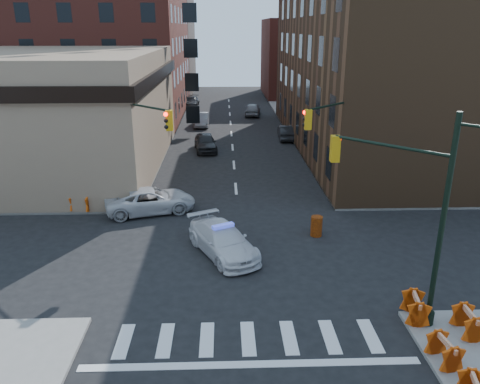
{
  "coord_description": "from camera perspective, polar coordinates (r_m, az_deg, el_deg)",
  "views": [
    {
      "loc": [
        -0.79,
        -21.06,
        10.7
      ],
      "look_at": [
        0.05,
        3.04,
        2.2
      ],
      "focal_mm": 35.0,
      "sensor_mm": 36.0,
      "label": 1
    }
  ],
  "objects": [
    {
      "name": "bank_building",
      "position": [
        41.37,
        -25.36,
        8.96
      ],
      "size": [
        22.0,
        22.0,
        9.0
      ],
      "primitive_type": "cube",
      "color": "#857057",
      "rests_on": "ground"
    },
    {
      "name": "commercial_row_ne",
      "position": [
        45.84,
        16.01,
        14.07
      ],
      "size": [
        14.0,
        34.0,
        14.0
      ],
      "primitive_type": "cube",
      "color": "#523620",
      "rests_on": "ground"
    },
    {
      "name": "signal_pole_ne",
      "position": [
        27.96,
        11.84,
        5.86
      ],
      "size": [
        3.67,
        3.58,
        8.0
      ],
      "rotation": [
        0.0,
        0.0,
        -2.36
      ],
      "color": "black",
      "rests_on": "sidewalk_ne"
    },
    {
      "name": "parked_car_enear",
      "position": [
        47.75,
        5.67,
        7.26
      ],
      "size": [
        1.67,
        4.41,
        1.44
      ],
      "primitive_type": "imported",
      "rotation": [
        0.0,
        0.0,
        3.11
      ],
      "color": "black",
      "rests_on": "ground"
    },
    {
      "name": "barricade_nw_a",
      "position": [
        29.92,
        -18.79,
        -1.28
      ],
      "size": [
        1.43,
        0.88,
        1.0
      ],
      "primitive_type": null,
      "rotation": [
        0.0,
        0.0,
        -0.17
      ],
      "color": "#D55C0A",
      "rests_on": "sidewalk_nw"
    },
    {
      "name": "filler_nw",
      "position": [
        84.48,
        -12.95,
        17.12
      ],
      "size": [
        20.0,
        18.0,
        16.0
      ],
      "primitive_type": "cube",
      "color": "brown",
      "rests_on": "ground"
    },
    {
      "name": "filler_ne",
      "position": [
        80.57,
        8.93,
        15.85
      ],
      "size": [
        16.0,
        16.0,
        12.0
      ],
      "primitive_type": "cube",
      "color": "maroon",
      "rests_on": "ground"
    },
    {
      "name": "parked_car_efar",
      "position": [
        60.85,
        1.57,
        10.04
      ],
      "size": [
        2.39,
        4.83,
        1.58
      ],
      "primitive_type": "imported",
      "rotation": [
        0.0,
        0.0,
        3.03
      ],
      "color": "gray",
      "rests_on": "ground"
    },
    {
      "name": "pedestrian_a",
      "position": [
        32.44,
        -15.46,
        1.29
      ],
      "size": [
        0.72,
        0.6,
        1.69
      ],
      "primitive_type": "imported",
      "rotation": [
        0.0,
        0.0,
        -0.37
      ],
      "color": "black",
      "rests_on": "sidewalk_nw"
    },
    {
      "name": "signal_pole_se",
      "position": [
        18.03,
        20.41,
        -1.58
      ],
      "size": [
        5.4,
        5.27,
        8.0
      ],
      "rotation": [
        0.0,
        0.0,
        2.36
      ],
      "color": "black",
      "rests_on": "sidewalk_se"
    },
    {
      "name": "barricade_nw_b",
      "position": [
        31.89,
        -20.26,
        -0.27
      ],
      "size": [
        1.32,
        0.83,
        0.92
      ],
      "primitive_type": null,
      "rotation": [
        0.0,
        0.0,
        -0.19
      ],
      "color": "red",
      "rests_on": "sidewalk_nw"
    },
    {
      "name": "pedestrian_b",
      "position": [
        32.61,
        -20.02,
        1.15
      ],
      "size": [
        1.1,
        0.95,
        1.96
      ],
      "primitive_type": "imported",
      "rotation": [
        0.0,
        0.0,
        -0.24
      ],
      "color": "black",
      "rests_on": "sidewalk_nw"
    },
    {
      "name": "barrel_bank",
      "position": [
        28.86,
        -10.47,
        -1.61
      ],
      "size": [
        0.65,
        0.65,
        1.0
      ],
      "primitive_type": "cylinder",
      "rotation": [
        0.0,
        0.0,
        0.17
      ],
      "color": "#E7590A",
      "rests_on": "ground"
    },
    {
      "name": "barricade_se_c",
      "position": [
        17.64,
        23.64,
        -17.35
      ],
      "size": [
        0.78,
        1.3,
        0.92
      ],
      "primitive_type": null,
      "rotation": [
        0.0,
        0.0,
        1.71
      ],
      "color": "#D6500A",
      "rests_on": "sidewalk_se"
    },
    {
      "name": "pickup",
      "position": [
        28.99,
        -10.84,
        -1.01
      ],
      "size": [
        5.87,
        3.83,
        1.5
      ],
      "primitive_type": "imported",
      "rotation": [
        0.0,
        0.0,
        1.84
      ],
      "color": "silver",
      "rests_on": "ground"
    },
    {
      "name": "barricade_se_a",
      "position": [
        19.46,
        20.59,
        -13.07
      ],
      "size": [
        0.86,
        1.41,
        0.99
      ],
      "primitive_type": null,
      "rotation": [
        0.0,
        0.0,
        1.42
      ],
      "color": "#CB3C09",
      "rests_on": "sidewalk_se"
    },
    {
      "name": "pedestrian_c",
      "position": [
        33.57,
        -20.96,
        1.56
      ],
      "size": [
        1.22,
        1.08,
        1.98
      ],
      "primitive_type": "imported",
      "rotation": [
        0.0,
        0.0,
        0.63
      ],
      "color": "#1E242D",
      "rests_on": "sidewalk_nw"
    },
    {
      "name": "barricade_se_b",
      "position": [
        19.38,
        26.06,
        -14.1
      ],
      "size": [
        0.66,
        1.3,
        0.97
      ],
      "primitive_type": null,
      "rotation": [
        0.0,
        0.0,
        1.56
      ],
      "color": "red",
      "rests_on": "sidewalk_se"
    },
    {
      "name": "police_car",
      "position": [
        23.29,
        -2.09,
        -5.91
      ],
      "size": [
        4.13,
        5.5,
        1.48
      ],
      "primitive_type": "imported",
      "rotation": [
        0.0,
        0.0,
        0.46
      ],
      "color": "silver",
      "rests_on": "ground"
    },
    {
      "name": "sidewalk_nw",
      "position": [
        59.17,
        -24.22,
        7.38
      ],
      "size": [
        34.0,
        54.5,
        0.15
      ],
      "primitive_type": "cube",
      "color": "gray",
      "rests_on": "ground"
    },
    {
      "name": "signal_pole_nw",
      "position": [
        27.62,
        -12.56,
        5.64
      ],
      "size": [
        3.58,
        3.67,
        8.0
      ],
      "rotation": [
        0.0,
        0.0,
        -0.79
      ],
      "color": "black",
      "rests_on": "sidewalk_nw"
    },
    {
      "name": "parked_car_wdeep",
      "position": [
        68.31,
        -5.97,
        10.9
      ],
      "size": [
        2.24,
        4.97,
        1.41
      ],
      "primitive_type": "imported",
      "rotation": [
        0.0,
        0.0,
        -0.06
      ],
      "color": "black",
      "rests_on": "ground"
    },
    {
      "name": "parked_car_wfar",
      "position": [
        54.23,
        -4.7,
        8.78
      ],
      "size": [
        1.62,
        4.55,
        1.5
      ],
      "primitive_type": "imported",
      "rotation": [
        0.0,
        0.0,
        -0.01
      ],
      "color": "gray",
      "rests_on": "ground"
    },
    {
      "name": "apartment_block",
      "position": [
        63.59,
        -19.32,
        19.58
      ],
      "size": [
        25.0,
        25.0,
        24.0
      ],
      "primitive_type": "cube",
      "color": "maroon",
      "rests_on": "ground"
    },
    {
      "name": "tree_ne_near",
      "position": [
        48.32,
        8.05,
        10.65
      ],
      "size": [
        3.0,
        3.0,
        4.85
      ],
      "color": "black",
      "rests_on": "sidewalk_ne"
    },
    {
      "name": "parked_car_wnear",
      "position": [
        43.08,
        -4.24,
        6.07
      ],
      "size": [
        2.41,
        4.83,
        1.58
      ],
      "primitive_type": "imported",
      "rotation": [
        0.0,
        0.0,
        0.12
      ],
      "color": "black",
      "rests_on": "ground"
    },
    {
      "name": "ground",
      "position": [
        23.63,
        0.14,
        -7.5
      ],
      "size": [
        140.0,
        140.0,
        0.0
      ],
      "primitive_type": "plane",
      "color": "black",
      "rests_on": "ground"
    },
    {
      "name": "tree_ne_far",
      "position": [
        56.14,
        6.66,
        11.91
      ],
      "size": [
        3.0,
        3.0,
        4.85
      ],
      "color": "black",
      "rests_on": "sidewalk_ne"
    },
    {
      "name": "sidewalk_ne",
      "position": [
        59.78,
        21.7,
        7.82
      ],
      "size": [
        34.0,
        54.5,
        0.15
      ],
      "primitive_type": "cube",
      "color": "gray",
      "rests_on": "ground"
    },
    {
      "name": "barrel_road",
      "position": [
        25.67,
        9.3,
        -4.13
      ],
      "size": [
        0.81,
        0.81,
        1.11
      ],
      "primitive_type": "cylinder",
      "rotation": [
        0.0,
        0.0,
        -0.4
      ],
      "color": "red",
      "rests_on": "ground"
    }
  ]
}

